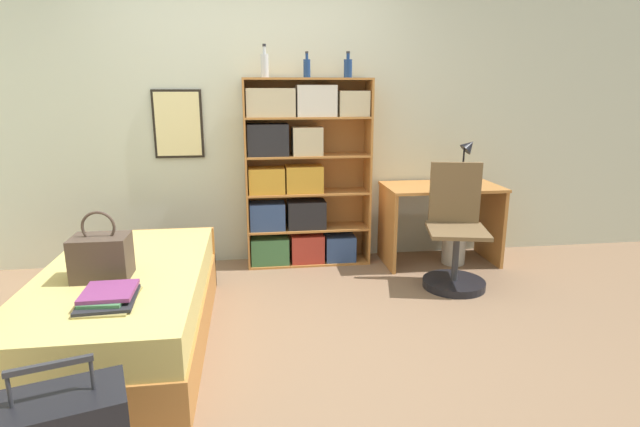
{
  "coord_description": "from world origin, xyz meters",
  "views": [
    {
      "loc": [
        0.01,
        -2.94,
        1.54
      ],
      "look_at": [
        0.43,
        0.18,
        0.75
      ],
      "focal_mm": 28.0,
      "sensor_mm": 36.0,
      "label": 1
    }
  ],
  "objects_px": {
    "bottle_clear": "(348,68)",
    "bottle_brown": "(307,68)",
    "book_stack_on_bed": "(109,297)",
    "desk_lamp": "(468,153)",
    "desk": "(441,210)",
    "handbag": "(102,256)",
    "bookcase": "(298,176)",
    "bottle_green": "(265,65)",
    "bed": "(125,307)",
    "desk_chair": "(455,248)",
    "waste_bin": "(454,247)"
  },
  "relations": [
    {
      "from": "bed",
      "to": "bookcase",
      "type": "relative_size",
      "value": 1.12
    },
    {
      "from": "book_stack_on_bed",
      "to": "bottle_brown",
      "type": "relative_size",
      "value": 1.73
    },
    {
      "from": "desk",
      "to": "desk_chair",
      "type": "height_order",
      "value": "desk_chair"
    },
    {
      "from": "book_stack_on_bed",
      "to": "bed",
      "type": "bearing_deg",
      "value": 96.45
    },
    {
      "from": "bottle_green",
      "to": "bottle_clear",
      "type": "relative_size",
      "value": 1.23
    },
    {
      "from": "bed",
      "to": "desk_chair",
      "type": "bearing_deg",
      "value": 15.04
    },
    {
      "from": "bottle_brown",
      "to": "bed",
      "type": "bearing_deg",
      "value": -133.93
    },
    {
      "from": "bookcase",
      "to": "bottle_clear",
      "type": "relative_size",
      "value": 7.6
    },
    {
      "from": "book_stack_on_bed",
      "to": "bookcase",
      "type": "bearing_deg",
      "value": 57.64
    },
    {
      "from": "bed",
      "to": "desk_lamp",
      "type": "distance_m",
      "value": 3.04
    },
    {
      "from": "bottle_brown",
      "to": "desk_chair",
      "type": "xyz_separation_m",
      "value": [
        1.1,
        -0.69,
        -1.39
      ]
    },
    {
      "from": "bottle_green",
      "to": "bottle_clear",
      "type": "xyz_separation_m",
      "value": [
        0.7,
        0.03,
        -0.02
      ]
    },
    {
      "from": "handbag",
      "to": "desk_chair",
      "type": "xyz_separation_m",
      "value": [
        2.44,
        0.76,
        -0.3
      ]
    },
    {
      "from": "bottle_green",
      "to": "desk",
      "type": "xyz_separation_m",
      "value": [
        1.53,
        -0.11,
        -1.24
      ]
    },
    {
      "from": "bed",
      "to": "desk_lamp",
      "type": "height_order",
      "value": "desk_lamp"
    },
    {
      "from": "bottle_clear",
      "to": "waste_bin",
      "type": "bearing_deg",
      "value": -11.98
    },
    {
      "from": "desk_lamp",
      "to": "handbag",
      "type": "bearing_deg",
      "value": -154.13
    },
    {
      "from": "bottle_green",
      "to": "waste_bin",
      "type": "xyz_separation_m",
      "value": [
        1.65,
        -0.17,
        -1.58
      ]
    },
    {
      "from": "handbag",
      "to": "book_stack_on_bed",
      "type": "distance_m",
      "value": 0.39
    },
    {
      "from": "desk",
      "to": "bottle_brown",
      "type": "bearing_deg",
      "value": 173.17
    },
    {
      "from": "book_stack_on_bed",
      "to": "desk_chair",
      "type": "distance_m",
      "value": 2.58
    },
    {
      "from": "handbag",
      "to": "bottle_brown",
      "type": "relative_size",
      "value": 1.88
    },
    {
      "from": "bottle_green",
      "to": "book_stack_on_bed",
      "type": "bearing_deg",
      "value": -116.18
    },
    {
      "from": "bottle_clear",
      "to": "desk_lamp",
      "type": "xyz_separation_m",
      "value": [
        1.06,
        -0.12,
        -0.72
      ]
    },
    {
      "from": "handbag",
      "to": "bottle_clear",
      "type": "bearing_deg",
      "value": 40.67
    },
    {
      "from": "bottle_clear",
      "to": "desk",
      "type": "xyz_separation_m",
      "value": [
        0.83,
        -0.15,
        -1.23
      ]
    },
    {
      "from": "handbag",
      "to": "desk",
      "type": "relative_size",
      "value": 0.39
    },
    {
      "from": "bookcase",
      "to": "desk",
      "type": "relative_size",
      "value": 1.61
    },
    {
      "from": "handbag",
      "to": "bottle_clear",
      "type": "relative_size",
      "value": 1.85
    },
    {
      "from": "book_stack_on_bed",
      "to": "waste_bin",
      "type": "distance_m",
      "value": 3.01
    },
    {
      "from": "handbag",
      "to": "desk",
      "type": "height_order",
      "value": "handbag"
    },
    {
      "from": "book_stack_on_bed",
      "to": "desk_lamp",
      "type": "height_order",
      "value": "desk_lamp"
    },
    {
      "from": "handbag",
      "to": "bookcase",
      "type": "height_order",
      "value": "bookcase"
    },
    {
      "from": "bottle_brown",
      "to": "desk_lamp",
      "type": "distance_m",
      "value": 1.58
    },
    {
      "from": "bottle_clear",
      "to": "bottle_brown",
      "type": "bearing_deg",
      "value": -179.31
    },
    {
      "from": "bookcase",
      "to": "desk",
      "type": "xyz_separation_m",
      "value": [
        1.26,
        -0.14,
        -0.32
      ]
    },
    {
      "from": "book_stack_on_bed",
      "to": "bottle_green",
      "type": "relative_size",
      "value": 1.38
    },
    {
      "from": "bottle_green",
      "to": "desk_lamp",
      "type": "height_order",
      "value": "bottle_green"
    },
    {
      "from": "bed",
      "to": "desk_chair",
      "type": "height_order",
      "value": "desk_chair"
    },
    {
      "from": "bed",
      "to": "book_stack_on_bed",
      "type": "height_order",
      "value": "book_stack_on_bed"
    },
    {
      "from": "bed",
      "to": "desk",
      "type": "distance_m",
      "value": 2.74
    },
    {
      "from": "bookcase",
      "to": "desk_lamp",
      "type": "relative_size",
      "value": 3.85
    },
    {
      "from": "handbag",
      "to": "desk",
      "type": "bearing_deg",
      "value": 27.4
    },
    {
      "from": "book_stack_on_bed",
      "to": "bottle_green",
      "type": "xyz_separation_m",
      "value": [
        0.87,
        1.78,
        1.21
      ]
    },
    {
      "from": "handbag",
      "to": "bottle_green",
      "type": "distance_m",
      "value": 2.06
    },
    {
      "from": "bottle_brown",
      "to": "bottle_clear",
      "type": "relative_size",
      "value": 0.98
    },
    {
      "from": "desk",
      "to": "desk_lamp",
      "type": "xyz_separation_m",
      "value": [
        0.23,
        0.03,
        0.5
      ]
    },
    {
      "from": "bookcase",
      "to": "waste_bin",
      "type": "distance_m",
      "value": 1.54
    },
    {
      "from": "bookcase",
      "to": "waste_bin",
      "type": "height_order",
      "value": "bookcase"
    },
    {
      "from": "bed",
      "to": "handbag",
      "type": "xyz_separation_m",
      "value": [
        -0.07,
        -0.12,
        0.37
      ]
    }
  ]
}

